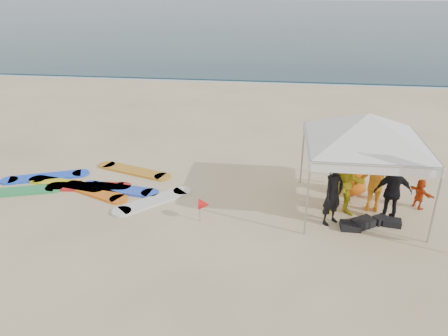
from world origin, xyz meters
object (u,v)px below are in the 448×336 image
at_px(person_yellow, 347,184).
at_px(canopy_tent, 369,114).
at_px(person_black_a, 333,194).
at_px(person_seated, 420,194).
at_px(marker_pennant, 204,205).
at_px(person_black_b, 393,192).
at_px(surfboard_spread, 91,186).
at_px(person_orange_a, 376,179).
at_px(person_orange_b, 356,164).

bearing_deg(person_yellow, canopy_tent, 40.42).
height_order(person_black_a, person_seated, person_black_a).
height_order(person_black_a, marker_pennant, person_black_a).
distance_m(person_black_a, canopy_tent, 2.23).
bearing_deg(person_black_b, surfboard_spread, -6.32).
distance_m(person_orange_a, person_orange_b, 0.98).
relative_size(person_seated, canopy_tent, 0.21).
xyz_separation_m(person_orange_a, surfboard_spread, (-8.31, 0.38, -0.90)).
relative_size(person_orange_a, canopy_tent, 0.44).
height_order(person_black_a, canopy_tent, canopy_tent).
xyz_separation_m(person_yellow, person_black_b, (1.17, -0.10, -0.12)).
bearing_deg(person_seated, person_orange_b, 36.16).
xyz_separation_m(person_orange_b, marker_pennant, (-4.12, -2.09, -0.47)).
height_order(person_black_a, person_orange_b, person_orange_b).
bearing_deg(person_black_a, person_yellow, 6.88).
xyz_separation_m(person_orange_a, person_orange_b, (-0.39, 0.90, 0.03)).
height_order(person_black_b, person_seated, person_black_b).
relative_size(person_orange_a, marker_pennant, 2.93).
bearing_deg(surfboard_spread, person_orange_b, 3.80).
xyz_separation_m(person_yellow, person_seated, (2.11, 0.65, -0.50)).
bearing_deg(person_black_a, surfboard_spread, 127.38).
relative_size(person_orange_a, person_orange_b, 0.97).
distance_m(person_orange_b, canopy_tent, 2.01).
height_order(person_black_a, person_yellow, person_yellow).
distance_m(person_yellow, person_black_b, 1.18).
distance_m(person_seated, canopy_tent, 2.90).
height_order(marker_pennant, surfboard_spread, marker_pennant).
bearing_deg(person_orange_a, canopy_tent, 9.90).
distance_m(person_orange_a, person_seated, 1.41).
distance_m(person_yellow, person_seated, 2.27).
relative_size(person_seated, marker_pennant, 1.36).
xyz_separation_m(person_yellow, person_orange_b, (0.43, 1.29, 0.03)).
relative_size(person_black_b, person_orange_b, 0.85).
bearing_deg(person_orange_b, person_orange_a, 82.82).
bearing_deg(person_orange_a, person_black_b, 134.06).
distance_m(person_black_b, person_orange_b, 1.58).
bearing_deg(marker_pennant, canopy_tent, 16.03).
bearing_deg(person_yellow, marker_pennant, -170.29).
distance_m(person_black_a, marker_pennant, 3.33).
xyz_separation_m(canopy_tent, surfboard_spread, (-7.89, 0.39, -2.72)).
relative_size(person_black_a, person_yellow, 0.91).
xyz_separation_m(person_black_a, person_orange_b, (0.83, 1.75, 0.11)).
relative_size(canopy_tent, marker_pennant, 6.58).
distance_m(person_orange_a, person_black_b, 0.61).
height_order(person_orange_a, person_orange_b, person_orange_b).
height_order(person_yellow, person_black_b, person_yellow).
bearing_deg(marker_pennant, person_black_a, 5.83).
height_order(person_orange_b, person_seated, person_orange_b).
relative_size(person_black_b, marker_pennant, 2.56).
xyz_separation_m(person_orange_a, person_black_b, (0.35, -0.48, -0.12)).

